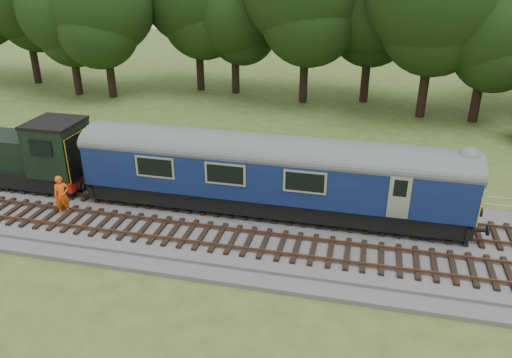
# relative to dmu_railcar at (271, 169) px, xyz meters

# --- Properties ---
(ground) EXTENTS (120.00, 120.00, 0.00)m
(ground) POSITION_rel_dmu_railcar_xyz_m (-2.41, -1.40, -2.61)
(ground) COLOR #455620
(ground) RESTS_ON ground
(ballast) EXTENTS (70.00, 7.00, 0.35)m
(ballast) POSITION_rel_dmu_railcar_xyz_m (-2.41, -1.40, -2.43)
(ballast) COLOR #4C4C4F
(ballast) RESTS_ON ground
(track_north) EXTENTS (67.20, 2.40, 0.21)m
(track_north) POSITION_rel_dmu_railcar_xyz_m (-2.41, -0.00, -2.19)
(track_north) COLOR black
(track_north) RESTS_ON ballast
(track_south) EXTENTS (67.20, 2.40, 0.21)m
(track_south) POSITION_rel_dmu_railcar_xyz_m (-2.41, -3.00, -2.19)
(track_south) COLOR black
(track_south) RESTS_ON ballast
(fence) EXTENTS (64.00, 0.12, 1.00)m
(fence) POSITION_rel_dmu_railcar_xyz_m (-2.41, 3.10, -2.61)
(fence) COLOR #6B6054
(fence) RESTS_ON ground
(tree_line) EXTENTS (70.00, 8.00, 18.00)m
(tree_line) POSITION_rel_dmu_railcar_xyz_m (-2.41, 20.60, -2.61)
(tree_line) COLOR black
(tree_line) RESTS_ON ground
(dmu_railcar) EXTENTS (18.05, 2.86, 3.88)m
(dmu_railcar) POSITION_rel_dmu_railcar_xyz_m (0.00, 0.00, 0.00)
(dmu_railcar) COLOR black
(dmu_railcar) RESTS_ON ground
(shunter_loco) EXTENTS (8.91, 2.60, 3.38)m
(shunter_loco) POSITION_rel_dmu_railcar_xyz_m (-13.93, 0.00, -0.63)
(shunter_loco) COLOR black
(shunter_loco) RESTS_ON ground
(worker) EXTENTS (0.84, 0.82, 1.95)m
(worker) POSITION_rel_dmu_railcar_xyz_m (-9.62, -2.50, -1.28)
(worker) COLOR #FB570D
(worker) RESTS_ON ballast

